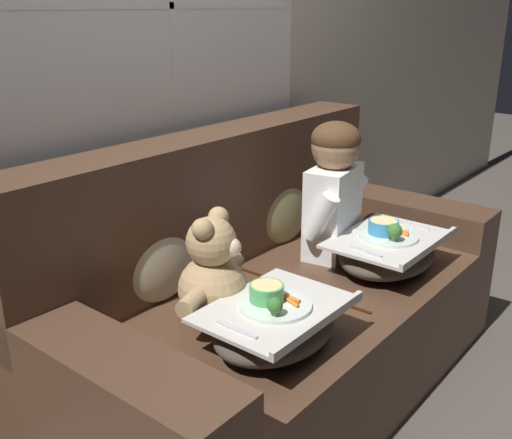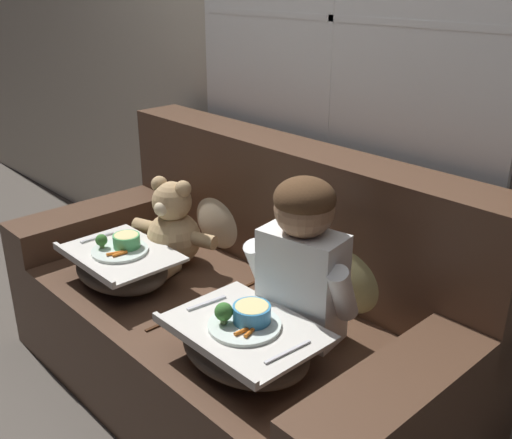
{
  "view_description": "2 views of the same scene",
  "coord_description": "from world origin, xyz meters",
  "views": [
    {
      "loc": [
        -1.62,
        -1.18,
        1.42
      ],
      "look_at": [
        -0.1,
        0.06,
        0.71
      ],
      "focal_mm": 42.0,
      "sensor_mm": 36.0,
      "label": 1
    },
    {
      "loc": [
        1.52,
        -1.26,
        1.57
      ],
      "look_at": [
        0.02,
        0.14,
        0.73
      ],
      "focal_mm": 42.0,
      "sensor_mm": 36.0,
      "label": 2
    }
  ],
  "objects": [
    {
      "name": "ground_plane",
      "position": [
        0.0,
        0.0,
        0.0
      ],
      "size": [
        14.0,
        14.0,
        0.0
      ],
      "primitive_type": "plane",
      "color": "#4C443D"
    },
    {
      "name": "wall_back_with_window",
      "position": [
        0.0,
        0.59,
        1.31
      ],
      "size": [
        8.0,
        0.08,
        2.6
      ],
      "color": "beige",
      "rests_on": "ground_plane"
    },
    {
      "name": "couch",
      "position": [
        0.0,
        0.07,
        0.34
      ],
      "size": [
        1.88,
        0.94,
        0.97
      ],
      "color": "#4C3323",
      "rests_on": "ground_plane"
    },
    {
      "name": "throw_pillow_behind_child",
      "position": [
        0.36,
        0.29,
        0.62
      ],
      "size": [
        0.36,
        0.17,
        0.37
      ],
      "color": "#898456",
      "rests_on": "couch"
    },
    {
      "name": "throw_pillow_behind_teddy",
      "position": [
        -0.36,
        0.29,
        0.62
      ],
      "size": [
        0.35,
        0.17,
        0.36
      ],
      "color": "#C1B293",
      "rests_on": "couch"
    },
    {
      "name": "child_figure",
      "position": [
        0.36,
        0.02,
        0.75
      ],
      "size": [
        0.41,
        0.22,
        0.55
      ],
      "color": "white",
      "rests_on": "couch"
    },
    {
      "name": "teddy_bear",
      "position": [
        -0.36,
        0.02,
        0.6
      ],
      "size": [
        0.4,
        0.29,
        0.37
      ],
      "color": "tan",
      "rests_on": "couch"
    },
    {
      "name": "lap_tray_child",
      "position": [
        0.36,
        -0.23,
        0.52
      ],
      "size": [
        0.47,
        0.35,
        0.21
      ],
      "color": "#473D33",
      "rests_on": "child_figure"
    },
    {
      "name": "lap_tray_teddy",
      "position": [
        -0.36,
        -0.23,
        0.52
      ],
      "size": [
        0.45,
        0.33,
        0.2
      ],
      "color": "#473D33",
      "rests_on": "teddy_bear"
    }
  ]
}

